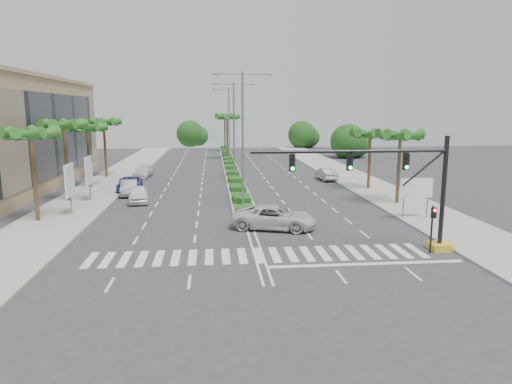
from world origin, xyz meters
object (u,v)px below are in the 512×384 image
at_px(car_parked_b, 129,188).
at_px(car_right, 326,174).
at_px(car_parked_d, 143,172).
at_px(car_parked_a, 139,194).
at_px(car_parked_c, 130,184).
at_px(car_crossing, 275,217).

relative_size(car_parked_b, car_right, 1.00).
xyz_separation_m(car_parked_d, car_right, (23.30, -4.99, 0.06)).
height_order(car_parked_b, car_right, car_parked_b).
height_order(car_parked_d, car_right, car_right).
bearing_deg(car_right, car_parked_a, 24.73).
distance_m(car_parked_c, car_right, 23.90).
xyz_separation_m(car_parked_a, car_parked_d, (-2.00, 16.94, -0.07)).
bearing_deg(car_parked_c, car_parked_b, -88.09).
xyz_separation_m(car_parked_c, car_right, (23.22, 5.66, -0.00)).
bearing_deg(car_parked_b, car_parked_c, 91.41).
height_order(car_parked_b, car_parked_c, car_parked_c).
height_order(car_parked_a, car_parked_b, car_parked_a).
bearing_deg(car_right, car_parked_b, 14.64).
bearing_deg(car_parked_d, car_right, -6.11).
distance_m(car_parked_a, car_right, 24.43).
height_order(car_crossing, car_right, car_crossing).
relative_size(car_parked_d, car_right, 1.04).
bearing_deg(car_parked_b, car_parked_d, 84.93).
height_order(car_parked_c, car_parked_d, car_parked_c).
bearing_deg(car_parked_d, car_crossing, -58.03).
xyz_separation_m(car_parked_b, car_parked_c, (-0.34, 2.31, 0.00)).
height_order(car_parked_c, car_crossing, car_crossing).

